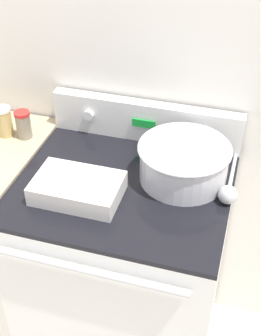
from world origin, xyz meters
TOP-DOWN VIEW (x-y plane):
  - kitchen_wall at (0.00, 0.67)m, footprint 8.00×0.05m
  - stove_range at (0.00, 0.32)m, footprint 0.74×0.66m
  - control_panel at (0.00, 0.61)m, footprint 0.74×0.07m
  - mixing_bowl at (0.19, 0.40)m, footprint 0.32×0.32m
  - casserole_dish at (-0.13, 0.21)m, footprint 0.29×0.19m
  - ladle at (0.35, 0.34)m, footprint 0.06×0.31m
  - spice_jar_red_cap at (-0.45, 0.47)m, footprint 0.06×0.06m
  - spice_jar_white_cap at (-0.53, 0.46)m, footprint 0.06×0.06m

SIDE VIEW (x-z plane):
  - stove_range at x=0.00m, z-range 0.00..0.95m
  - ladle at x=0.35m, z-range 0.94..1.01m
  - casserole_dish at x=-0.13m, z-range 0.95..1.02m
  - spice_jar_red_cap at x=-0.45m, z-range 0.96..1.07m
  - spice_jar_white_cap at x=-0.53m, z-range 0.96..1.08m
  - mixing_bowl at x=0.19m, z-range 0.96..1.09m
  - control_panel at x=0.00m, z-range 0.95..1.11m
  - kitchen_wall at x=0.00m, z-range 0.00..2.50m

